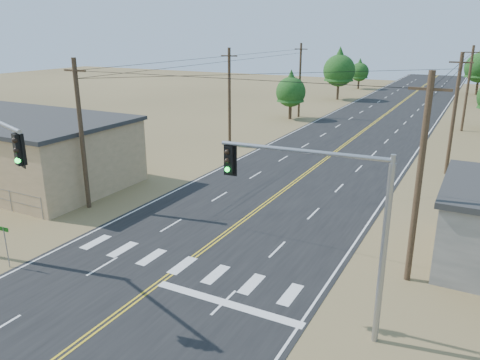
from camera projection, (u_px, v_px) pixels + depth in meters
The scene contains 15 objects.
ground at pixel (60, 357), 17.43m from camera, with size 220.00×220.00×0.00m, color olive.
road at pixel (320, 163), 42.69m from camera, with size 15.00×200.00×0.02m, color black.
building_left at pixel (8, 149), 37.78m from camera, with size 20.00×10.00×5.00m, color tan.
utility_pole_left_near at pixel (82, 134), 30.63m from camera, with size 1.80×0.30×10.00m.
utility_pole_left_mid at pixel (229, 97), 47.48m from camera, with size 1.80×0.30×10.00m.
utility_pole_left_far at pixel (300, 80), 64.33m from camera, with size 1.80×0.30×10.00m.
utility_pole_right_near at pixel (419, 180), 21.31m from camera, with size 1.80×0.30×10.00m.
utility_pole_right_mid at pixel (454, 114), 38.16m from camera, with size 1.80×0.30×10.00m.
utility_pole_right_far at pixel (468, 88), 55.00m from camera, with size 1.80×0.30×10.00m.
signal_mast_right at pixel (334, 211), 17.54m from camera, with size 6.67×0.83×7.54m.
street_sign at pixel (5, 240), 23.59m from camera, with size 0.66×0.07×2.23m.
tree_left_near at pixel (291, 89), 62.97m from camera, with size 4.02×4.02×6.70m.
tree_left_mid at pixel (339, 67), 80.56m from camera, with size 5.44×5.44×9.07m.
tree_left_far at pixel (360, 70), 96.03m from camera, with size 3.77×3.77×6.28m.
tree_right_far at pixel (480, 65), 86.48m from camera, with size 5.47×5.47×9.11m.
Camera 1 is at (12.73, -9.77, 11.61)m, focal length 35.00 mm.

